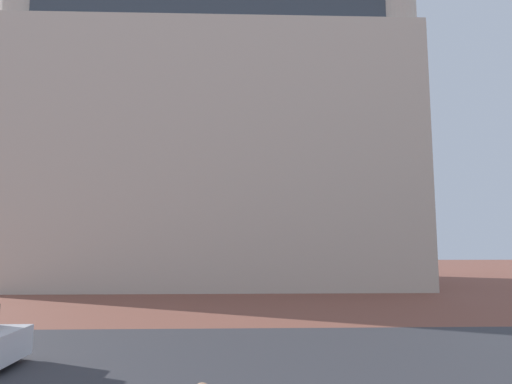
% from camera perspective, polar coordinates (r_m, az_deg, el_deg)
% --- Properties ---
extents(ground_plane, '(120.00, 120.00, 0.00)m').
position_cam_1_polar(ground_plane, '(14.08, 1.78, -20.23)').
color(ground_plane, brown).
extents(street_asphalt_strip, '(120.00, 6.89, 0.00)m').
position_cam_1_polar(street_asphalt_strip, '(13.46, 1.97, -20.87)').
color(street_asphalt_strip, '#38383D').
rests_on(street_asphalt_strip, ground_plane).
extents(landmark_building, '(30.03, 15.07, 35.32)m').
position_cam_1_polar(landmark_building, '(35.23, -6.28, 6.30)').
color(landmark_building, beige).
rests_on(landmark_building, ground_plane).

